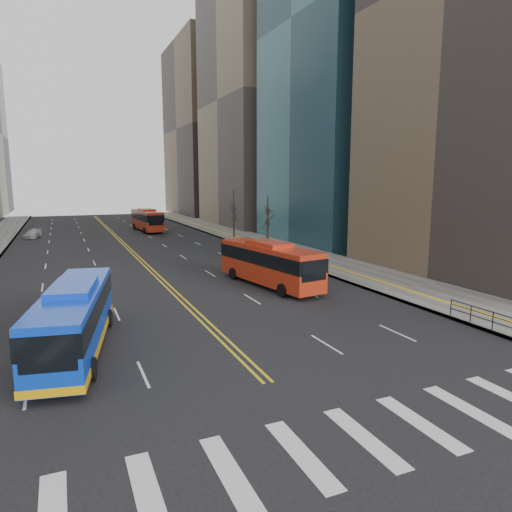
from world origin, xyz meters
TOP-DOWN VIEW (x-y plane):
  - ground at (0.00, 0.00)m, footprint 220.00×220.00m
  - sidewalk_right at (17.50, 45.00)m, footprint 7.00×130.00m
  - crosswalk at (0.00, 0.00)m, footprint 26.70×4.00m
  - centerline at (0.00, 55.00)m, footprint 0.55×100.00m
  - office_towers at (0.12, 68.51)m, footprint 83.00×134.00m
  - pedestrian_railing at (14.30, 6.00)m, footprint 0.06×6.06m
  - street_trees at (-7.18, 34.55)m, footprint 35.20×47.20m
  - blue_bus at (-7.28, 12.12)m, footprint 4.64×11.98m
  - red_bus_near at (7.63, 21.47)m, footprint 4.43×11.59m
  - red_bus_far at (5.81, 66.78)m, footprint 3.55×12.12m
  - car_white at (-8.73, 12.62)m, footprint 2.83×4.09m
  - car_dark_mid at (10.09, 35.36)m, footprint 2.33×4.06m
  - car_silver at (-11.56, 63.53)m, footprint 2.84×4.67m
  - car_dark_far at (8.64, 83.93)m, footprint 1.97×4.03m

SIDE VIEW (x-z plane):
  - ground at x=0.00m, z-range 0.00..0.00m
  - crosswalk at x=0.00m, z-range 0.00..0.01m
  - centerline at x=0.00m, z-range 0.00..0.01m
  - sidewalk_right at x=17.50m, z-range 0.00..0.15m
  - car_dark_far at x=8.64m, z-range 0.00..1.10m
  - car_silver at x=-11.56m, z-range 0.00..1.26m
  - car_white at x=-8.73m, z-range 0.00..1.28m
  - car_dark_mid at x=10.09m, z-range 0.00..1.30m
  - pedestrian_railing at x=14.30m, z-range 0.31..1.33m
  - blue_bus at x=-7.28m, z-range 0.08..3.50m
  - red_bus_near at x=7.63m, z-range 0.20..3.79m
  - red_bus_far at x=5.81m, z-range 0.21..3.98m
  - street_trees at x=-7.18m, z-range 1.07..8.67m
  - office_towers at x=0.12m, z-range -5.08..52.92m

